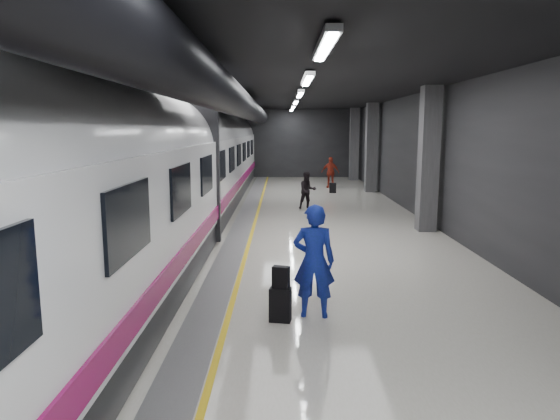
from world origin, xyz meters
TOP-DOWN VIEW (x-y plane):
  - ground at (0.00, 0.00)m, footprint 40.00×40.00m
  - platform_hall at (-0.29, 0.96)m, footprint 10.02×40.02m
  - train at (-3.25, -0.00)m, footprint 3.05×38.00m
  - traveler_main at (0.51, -5.39)m, footprint 0.75×0.52m
  - suitcase_main at (-0.06, -5.62)m, footprint 0.39×0.28m
  - shoulder_bag at (-0.05, -5.61)m, footprint 0.31×0.22m
  - traveler_far_a at (1.02, 6.34)m, footprint 0.85×0.74m
  - traveler_far_b at (2.66, 13.77)m, footprint 1.07×0.68m
  - suitcase_far at (2.57, 11.48)m, footprint 0.36×0.25m

SIDE VIEW (x-z plane):
  - ground at x=0.00m, z-range 0.00..0.00m
  - suitcase_far at x=2.57m, z-range 0.00..0.50m
  - suitcase_main at x=-0.06m, z-range 0.00..0.57m
  - traveler_far_a at x=1.02m, z-range 0.00..1.51m
  - shoulder_bag at x=-0.05m, z-range 0.57..0.94m
  - traveler_far_b at x=2.66m, z-range 0.00..1.69m
  - traveler_main at x=0.51m, z-range 0.00..1.95m
  - train at x=-3.25m, z-range 0.04..4.09m
  - platform_hall at x=-0.29m, z-range 1.28..5.79m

